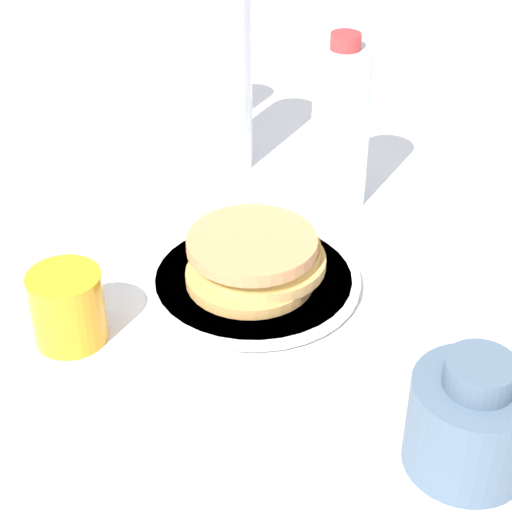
% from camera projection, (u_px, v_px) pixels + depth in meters
% --- Properties ---
extents(ground_plane, '(4.00, 4.00, 0.00)m').
position_uv_depth(ground_plane, '(265.00, 274.00, 0.95)').
color(ground_plane, white).
extents(plate, '(0.23, 0.23, 0.01)m').
position_uv_depth(plate, '(256.00, 281.00, 0.92)').
color(plate, silver).
rests_on(plate, ground_plane).
extents(pancake_stack, '(0.15, 0.15, 0.05)m').
position_uv_depth(pancake_stack, '(255.00, 257.00, 0.91)').
color(pancake_stack, tan).
rests_on(pancake_stack, plate).
extents(juice_glass, '(0.07, 0.07, 0.08)m').
position_uv_depth(juice_glass, '(68.00, 307.00, 0.83)').
color(juice_glass, orange).
rests_on(juice_glass, ground_plane).
extents(cream_jug, '(0.10, 0.10, 0.11)m').
position_uv_depth(cream_jug, '(471.00, 420.00, 0.70)').
color(cream_jug, '#4C6075').
rests_on(cream_jug, ground_plane).
extents(water_bottle_near, '(0.08, 0.08, 0.25)m').
position_uv_depth(water_bottle_near, '(222.00, 80.00, 1.09)').
color(water_bottle_near, white).
rests_on(water_bottle_near, ground_plane).
extents(water_bottle_mid, '(0.07, 0.07, 0.22)m').
position_uv_depth(water_bottle_mid, '(344.00, 128.00, 1.02)').
color(water_bottle_mid, silver).
rests_on(water_bottle_mid, ground_plane).
extents(water_bottle_far, '(0.06, 0.06, 0.24)m').
position_uv_depth(water_bottle_far, '(182.00, 63.00, 1.15)').
color(water_bottle_far, white).
rests_on(water_bottle_far, ground_plane).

